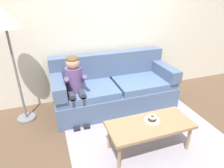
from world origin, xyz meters
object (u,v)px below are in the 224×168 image
(person_child, at_px, (75,83))
(donut, at_px, (152,119))
(coffee_table, at_px, (150,126))
(floor_lamp, at_px, (6,27))
(couch, at_px, (114,89))
(toy_controller, at_px, (165,123))

(person_child, relative_size, donut, 9.18)
(coffee_table, xyz_separation_m, floor_lamp, (-1.62, 1.32, 1.15))
(donut, distance_m, floor_lamp, 2.36)
(donut, xyz_separation_m, floor_lamp, (-1.68, 1.27, 1.07))
(coffee_table, bearing_deg, floor_lamp, 140.98)
(donut, height_order, floor_lamp, floor_lamp)
(couch, xyz_separation_m, coffee_table, (0.06, -1.25, 0.04))
(person_child, relative_size, toy_controller, 4.87)
(donut, bearing_deg, person_child, 130.02)
(couch, height_order, person_child, person_child)
(couch, relative_size, person_child, 1.98)
(person_child, distance_m, floor_lamp, 1.24)
(couch, height_order, coffee_table, couch)
(person_child, relative_size, floor_lamp, 0.62)
(coffee_table, relative_size, person_child, 1.02)
(toy_controller, relative_size, floor_lamp, 0.13)
(couch, relative_size, donut, 18.22)
(person_child, height_order, toy_controller, person_child)
(donut, relative_size, toy_controller, 0.53)
(floor_lamp, bearing_deg, donut, -37.17)
(person_child, bearing_deg, couch, 15.92)
(donut, distance_m, toy_controller, 0.74)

